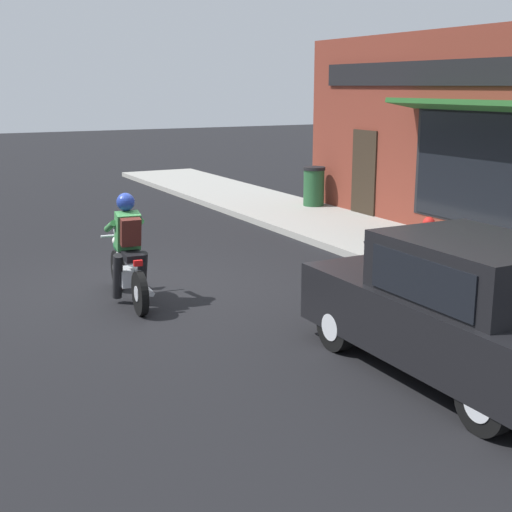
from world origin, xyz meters
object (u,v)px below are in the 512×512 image
(car_hatchback, at_px, (459,309))
(trash_bin, at_px, (314,186))
(motorcycle_with_rider, at_px, (128,257))
(fire_hydrant, at_px, (428,244))

(car_hatchback, relative_size, trash_bin, 3.86)
(motorcycle_with_rider, distance_m, car_hatchback, 4.90)
(motorcycle_with_rider, height_order, trash_bin, motorcycle_with_rider)
(fire_hydrant, bearing_deg, car_hatchback, -126.51)
(car_hatchback, xyz_separation_m, trash_bin, (4.27, 9.69, -0.13))
(car_hatchback, relative_size, fire_hydrant, 4.30)
(motorcycle_with_rider, xyz_separation_m, car_hatchback, (2.31, -4.33, 0.09))
(motorcycle_with_rider, distance_m, trash_bin, 8.48)
(car_hatchback, bearing_deg, fire_hydrant, 53.49)
(motorcycle_with_rider, xyz_separation_m, fire_hydrant, (4.79, -0.97, -0.11))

